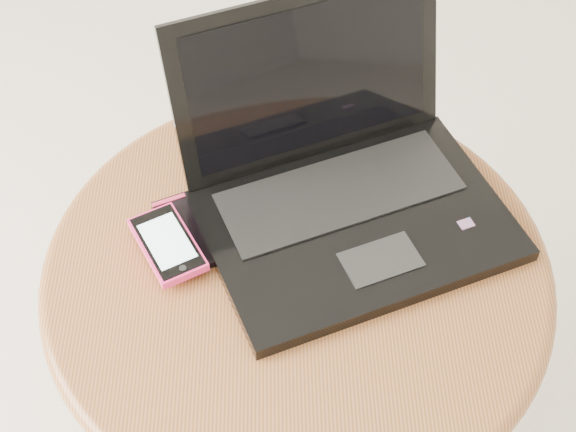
{
  "coord_description": "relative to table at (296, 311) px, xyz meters",
  "views": [
    {
      "loc": [
        0.07,
        -0.47,
        1.25
      ],
      "look_at": [
        0.08,
        0.14,
        0.53
      ],
      "focal_mm": 53.17,
      "sensor_mm": 36.0,
      "label": 1
    }
  ],
  "objects": [
    {
      "name": "laptop",
      "position": [
        0.06,
        0.09,
        0.14
      ],
      "size": [
        0.43,
        0.4,
        0.22
      ],
      "color": "black",
      "rests_on": "table"
    },
    {
      "name": "phone_pink",
      "position": [
        -0.15,
        0.02,
        0.12
      ],
      "size": [
        0.1,
        0.12,
        0.01
      ],
      "color": "#FB2C77",
      "rests_on": "phone_black"
    },
    {
      "name": "table",
      "position": [
        0.0,
        0.0,
        0.0
      ],
      "size": [
        0.59,
        0.59,
        0.47
      ],
      "color": "#4E2710",
      "rests_on": "ground"
    },
    {
      "name": "phone_black",
      "position": [
        -0.12,
        0.04,
        0.11
      ],
      "size": [
        0.1,
        0.13,
        0.01
      ],
      "color": "black",
      "rests_on": "table"
    }
  ]
}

